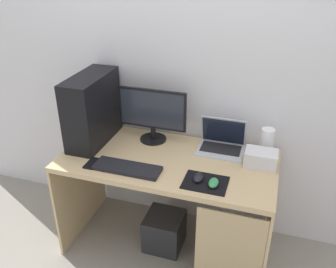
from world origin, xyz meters
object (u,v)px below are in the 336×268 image
object	(u,v)px
monitor	(152,114)
mouse_right	(213,183)
laptop	(221,143)
subwoofer	(164,231)
speaker	(267,142)
mouse_left	(198,178)
keyboard	(127,168)
projector	(261,158)
pc_tower	(92,109)
cell_phone	(92,163)

from	to	relation	value
monitor	mouse_right	world-z (taller)	monitor
laptop	subwoofer	distance (m)	0.77
speaker	mouse_left	bearing A→B (deg)	-128.78
laptop	keyboard	xyz separation A→B (m)	(-0.51, -0.42, -0.03)
keyboard	mouse_left	world-z (taller)	mouse_left
projector	subwoofer	distance (m)	0.90
projector	pc_tower	bearing A→B (deg)	-179.26
pc_tower	speaker	world-z (taller)	pc_tower
speaker	keyboard	bearing A→B (deg)	-150.11
pc_tower	laptop	bearing A→B (deg)	9.01
laptop	mouse_right	distance (m)	0.43
monitor	mouse_right	bearing A→B (deg)	-38.35
speaker	mouse_right	size ratio (longest dim) A/B	1.89
laptop	speaker	xyz separation A→B (m)	(0.29, 0.04, 0.04)
keyboard	subwoofer	xyz separation A→B (m)	(0.18, 0.18, -0.62)
cell_phone	mouse_right	bearing A→B (deg)	0.22
mouse_right	subwoofer	xyz separation A→B (m)	(-0.36, 0.19, -0.63)
laptop	mouse_left	distance (m)	0.41
mouse_left	monitor	bearing A→B (deg)	137.72
projector	cell_phone	bearing A→B (deg)	-163.20
keyboard	mouse_left	size ratio (longest dim) A/B	4.38
speaker	cell_phone	world-z (taller)	speaker
pc_tower	mouse_left	xyz separation A→B (m)	(0.82, -0.26, -0.22)
mouse_left	cell_phone	bearing A→B (deg)	-177.66
speaker	monitor	bearing A→B (deg)	-176.10
mouse_right	cell_phone	distance (m)	0.78
keyboard	projector	bearing A→B (deg)	21.02
laptop	projector	bearing A→B (deg)	-24.65
monitor	keyboard	xyz separation A→B (m)	(-0.02, -0.41, -0.19)
speaker	mouse_left	xyz separation A→B (m)	(-0.35, -0.44, -0.07)
pc_tower	mouse_right	xyz separation A→B (m)	(0.91, -0.29, -0.22)
laptop	cell_phone	size ratio (longest dim) A/B	2.36
projector	mouse_left	distance (m)	0.44
monitor	keyboard	distance (m)	0.45
cell_phone	subwoofer	bearing A→B (deg)	24.51
speaker	mouse_right	bearing A→B (deg)	-119.06
monitor	speaker	xyz separation A→B (m)	(0.78, 0.05, -0.11)
cell_phone	projector	bearing A→B (deg)	16.80
speaker	subwoofer	bearing A→B (deg)	-155.95
pc_tower	keyboard	xyz separation A→B (m)	(0.37, -0.28, -0.23)
projector	subwoofer	bearing A→B (deg)	-168.98
laptop	monitor	bearing A→B (deg)	-177.94
projector	keyboard	bearing A→B (deg)	-158.98
pc_tower	laptop	world-z (taller)	pc_tower
laptop	cell_phone	bearing A→B (deg)	-149.96
mouse_right	mouse_left	bearing A→B (deg)	165.26
pc_tower	subwoofer	world-z (taller)	pc_tower
monitor	keyboard	world-z (taller)	monitor
monitor	speaker	distance (m)	0.79
monitor	laptop	xyz separation A→B (m)	(0.49, 0.02, -0.16)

